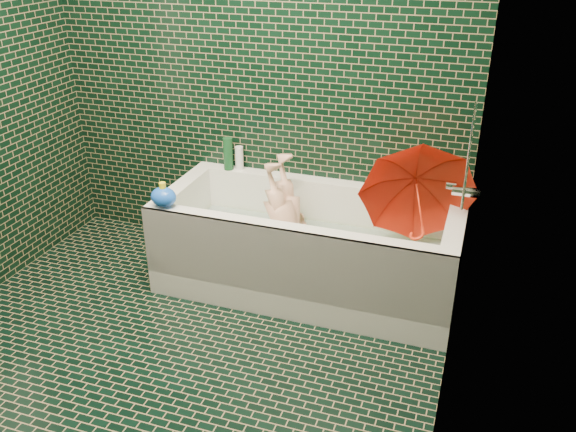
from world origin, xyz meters
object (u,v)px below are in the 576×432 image
(umbrella, at_px, (419,205))
(rubber_duck, at_px, (418,186))
(bath_toy, at_px, (164,197))
(child, at_px, (289,233))
(bathtub, at_px, (308,256))

(umbrella, height_order, rubber_duck, umbrella)
(bath_toy, bearing_deg, child, 15.79)
(bath_toy, bearing_deg, bathtub, 7.58)
(bathtub, bearing_deg, child, 158.14)
(child, relative_size, bath_toy, 5.40)
(bathtub, bearing_deg, rubber_duck, 31.79)
(bathtub, height_order, umbrella, umbrella)
(umbrella, xyz_separation_m, bath_toy, (-1.34, -0.32, -0.01))
(rubber_duck, distance_m, bath_toy, 1.44)
(bathtub, height_order, child, bathtub)
(child, relative_size, umbrella, 1.52)
(bathtub, distance_m, rubber_duck, 0.76)
(child, distance_m, rubber_duck, 0.80)
(umbrella, relative_size, bath_toy, 3.54)
(bathtub, xyz_separation_m, rubber_duck, (0.55, 0.34, 0.38))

